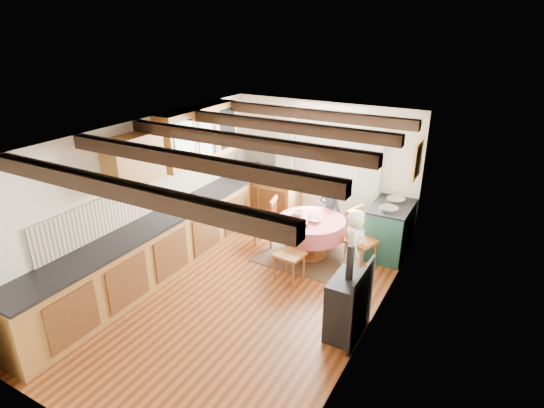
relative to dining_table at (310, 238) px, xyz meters
The scene contains 40 objects.
floor 1.58m from the dining_table, 103.12° to the right, with size 3.60×5.50×0.00m, color brown.
ceiling 2.57m from the dining_table, 103.12° to the right, with size 3.60×5.50×0.00m, color white.
wall_back 1.55m from the dining_table, 105.66° to the left, with size 3.60×0.00×2.40m, color silver.
wall_front 4.35m from the dining_table, 94.70° to the right, with size 3.60×0.00×2.40m, color silver.
wall_left 2.76m from the dining_table, 145.06° to the right, with size 0.00×5.50×2.40m, color silver.
wall_right 2.26m from the dining_table, 46.01° to the right, with size 0.00×5.50×2.40m, color silver.
beam_a 4.03m from the dining_table, 95.71° to the right, with size 3.60×0.16×0.16m, color black.
beam_b 3.20m from the dining_table, 97.96° to the right, with size 3.60×0.16×0.16m, color black.
beam_c 2.50m from the dining_table, 103.12° to the right, with size 3.60×0.16×0.16m, color black.
beam_d 2.06m from the dining_table, 124.89° to the right, with size 3.60×0.16×0.16m, color black.
beam_e 2.06m from the dining_table, 125.09° to the left, with size 3.60×0.16×0.16m, color black.
splash_left 2.59m from the dining_table, 150.57° to the right, with size 0.02×4.50×0.55m, color beige.
splash_back 2.02m from the dining_table, 137.71° to the left, with size 1.40×0.02×0.55m, color beige.
base_cabinet_left 2.38m from the dining_table, 140.93° to the right, with size 0.60×5.30×0.88m, color brown.
base_cabinet_back 1.69m from the dining_table, 145.89° to the left, with size 1.30×0.60×0.88m, color brown.
worktop_left 2.43m from the dining_table, 140.62° to the right, with size 0.64×5.30×0.04m, color black.
worktop_back 1.77m from the dining_table, 146.46° to the left, with size 1.30×0.64×0.04m, color black.
wall_cabinet_glass 2.57m from the dining_table, behind, with size 0.34×1.80×0.90m, color brown.
wall_cabinet_solid 3.10m from the dining_table, 137.70° to the right, with size 0.34×0.90×0.70m, color brown.
window_frame 1.78m from the dining_table, 101.46° to the left, with size 1.34×0.03×1.54m, color white.
window_pane 1.78m from the dining_table, 101.41° to the left, with size 1.20×0.01×1.40m, color white.
curtain_left 1.76m from the dining_table, 133.77° to the left, with size 0.35×0.10×2.10m, color silver.
curtain_right 1.50m from the dining_table, 62.41° to the left, with size 0.35×0.10×2.10m, color silver.
curtain_rod 2.20m from the dining_table, 102.28° to the left, with size 0.03×0.03×2.00m, color black.
wall_picture 2.12m from the dining_table, 29.34° to the left, with size 0.04×0.50×0.60m, color gold.
wall_plate 1.95m from the dining_table, 60.11° to the left, with size 0.30×0.30×0.02m, color silver.
rug 0.34m from the dining_table, behind, with size 1.70×1.32×0.01m, color #42361D.
dining_table is the anchor object (origin of this frame).
chair_near 0.84m from the dining_table, 88.35° to the right, with size 0.41×0.42×0.95m, color #93591F, non-canonical shape.
chair_left 0.89m from the dining_table, behind, with size 0.39×0.40×0.90m, color #93591F, non-canonical shape.
chair_right 0.87m from the dining_table, ahead, with size 0.43×0.45×1.00m, color #93591F, non-canonical shape.
aga_range 1.35m from the dining_table, 33.85° to the left, with size 0.64×0.99×0.91m, color #1D4B3F, non-canonical shape.
cast_iron_stove 2.05m from the dining_table, 52.63° to the right, with size 0.38×0.64×1.27m, color black, non-canonical shape.
child_far 0.68m from the dining_table, 82.91° to the left, with size 0.44×0.29×1.21m, color #273B45.
child_right 0.80m from the dining_table, ahead, with size 0.50×0.33×1.03m, color white.
bowl_a 0.38m from the dining_table, 26.68° to the right, with size 0.23×0.23×0.06m, color silver.
bowl_b 0.47m from the dining_table, 166.18° to the left, with size 0.20×0.20×0.06m, color silver.
cup 0.39m from the dining_table, 163.44° to the left, with size 0.10×0.10×0.09m, color silver.
canister_tall 2.04m from the dining_table, 148.17° to the left, with size 0.13×0.13×0.22m, color #262628.
canister_wide 1.70m from the dining_table, 143.09° to the left, with size 0.17×0.17×0.19m, color #262628.
Camera 1 is at (3.00, -4.59, 3.73)m, focal length 29.13 mm.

